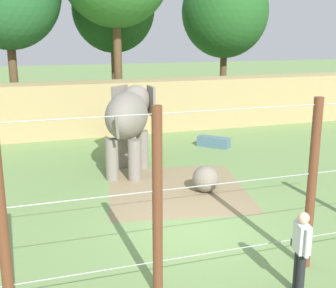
{
  "coord_description": "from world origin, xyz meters",
  "views": [
    {
      "loc": [
        -3.8,
        -9.51,
        4.87
      ],
      "look_at": [
        0.38,
        3.44,
        1.4
      ],
      "focal_mm": 47.07,
      "sensor_mm": 36.0,
      "label": 1
    }
  ],
  "objects": [
    {
      "name": "ground_plane",
      "position": [
        0.0,
        0.0,
        0.0
      ],
      "size": [
        120.0,
        120.0,
        0.0
      ],
      "primitive_type": "plane",
      "color": "#759956"
    },
    {
      "name": "dirt_patch",
      "position": [
        0.54,
        3.05,
        0.0
      ],
      "size": [
        5.05,
        5.37,
        0.01
      ],
      "primitive_type": "cube",
      "rotation": [
        0.0,
        0.0,
        -0.18
      ],
      "color": "#937F5B",
      "rests_on": "ground"
    },
    {
      "name": "embankment_wall",
      "position": [
        0.0,
        11.76,
        1.27
      ],
      "size": [
        36.0,
        1.8,
        2.54
      ],
      "primitive_type": "cube",
      "color": "tan",
      "rests_on": "ground"
    },
    {
      "name": "elephant",
      "position": [
        -0.44,
        5.38,
        1.95
      ],
      "size": [
        2.59,
        3.67,
        2.94
      ],
      "color": "gray",
      "rests_on": "ground"
    },
    {
      "name": "enrichment_ball",
      "position": [
        1.33,
        2.54,
        0.42
      ],
      "size": [
        0.84,
        0.84,
        0.84
      ],
      "primitive_type": "sphere",
      "color": "gray",
      "rests_on": "ground"
    },
    {
      "name": "cable_fence",
      "position": [
        -0.01,
        -2.3,
        1.83
      ],
      "size": [
        9.7,
        0.19,
        3.64
      ],
      "color": "brown",
      "rests_on": "ground"
    },
    {
      "name": "zookeeper",
      "position": [
        0.87,
        -3.15,
        0.93
      ],
      "size": [
        0.28,
        0.59,
        1.67
      ],
      "color": "#232328",
      "rests_on": "ground"
    },
    {
      "name": "feed_trough",
      "position": [
        3.81,
        7.59,
        0.22
      ],
      "size": [
        1.32,
        1.37,
        0.44
      ],
      "color": "slate",
      "rests_on": "ground"
    },
    {
      "name": "tree_left_of_centre",
      "position": [
        1.36,
        16.82,
        6.14
      ],
      "size": [
        4.77,
        4.77,
        8.68
      ],
      "color": "brown",
      "rests_on": "ground"
    },
    {
      "name": "tree_right_of_centre",
      "position": [
        8.8,
        17.55,
        6.12
      ],
      "size": [
        5.59,
        5.59,
        9.07
      ],
      "color": "brown",
      "rests_on": "ground"
    }
  ]
}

